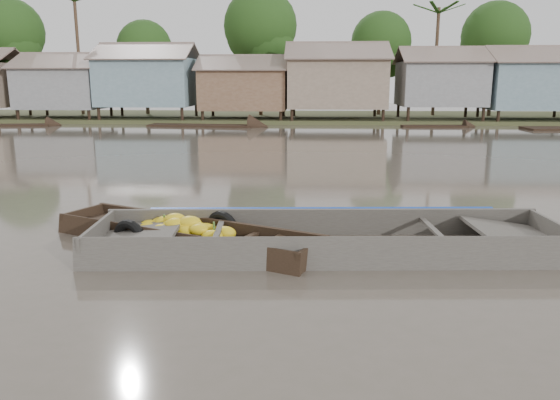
{
  "coord_description": "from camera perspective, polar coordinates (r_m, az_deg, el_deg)",
  "views": [
    {
      "loc": [
        0.7,
        -8.7,
        2.95
      ],
      "look_at": [
        0.18,
        0.93,
        0.8
      ],
      "focal_mm": 35.0,
      "sensor_mm": 36.0,
      "label": 1
    }
  ],
  "objects": [
    {
      "name": "ground",
      "position": [
        9.21,
        -1.46,
        -6.11
      ],
      "size": [
        120.0,
        120.0,
        0.0
      ],
      "primitive_type": "plane",
      "color": "#524B3F",
      "rests_on": "ground"
    },
    {
      "name": "riverbank",
      "position": [
        40.63,
        6.52,
        12.67
      ],
      "size": [
        120.0,
        12.47,
        10.22
      ],
      "color": "#384723",
      "rests_on": "ground"
    },
    {
      "name": "banana_boat",
      "position": [
        10.21,
        -10.31,
        -3.62
      ],
      "size": [
        5.31,
        3.37,
        0.76
      ],
      "rotation": [
        0.0,
        0.0,
        -0.44
      ],
      "color": "black",
      "rests_on": "ground"
    },
    {
      "name": "viewer_boat",
      "position": [
        9.66,
        5.04,
        -4.81
      ],
      "size": [
        8.25,
        2.62,
        0.65
      ],
      "rotation": [
        0.0,
        0.0,
        0.06
      ],
      "color": "#423D38",
      "rests_on": "ground"
    },
    {
      "name": "distant_boats",
      "position": [
        32.81,
        16.4,
        6.82
      ],
      "size": [
        48.97,
        15.58,
        0.35
      ],
      "color": "black",
      "rests_on": "ground"
    }
  ]
}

